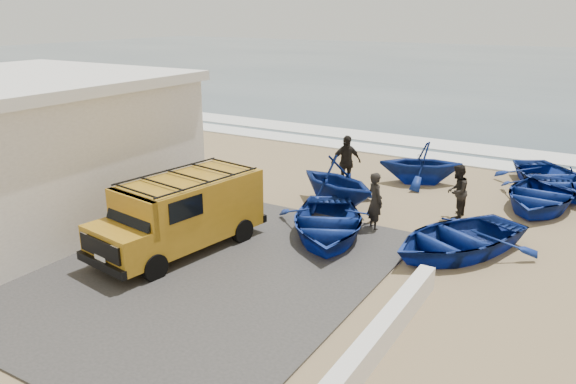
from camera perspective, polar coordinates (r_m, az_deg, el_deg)
The scene contains 17 objects.
ground at distance 15.57m, azimuth -3.98°, elevation -5.26°, with size 160.00×160.00×0.00m, color #927A54.
slab at distance 15.37m, azimuth -14.47°, elevation -6.04°, with size 12.00×10.00×0.05m, color #3F3D3A.
ocean at distance 68.47m, azimuth 24.31°, elevation 11.30°, with size 180.00×88.00×0.01m, color #385166.
surf_line at distance 25.82m, azimuth 11.37°, elevation 3.95°, with size 180.00×1.60×0.06m, color white.
surf_wash at distance 28.14m, azimuth 13.11°, elevation 4.96°, with size 180.00×2.20×0.04m, color white.
building at distance 18.91m, azimuth -26.91°, elevation 3.90°, with size 8.40×9.40×4.30m.
parapet at distance 10.98m, azimuth 9.09°, elevation -14.53°, with size 0.35×6.00×0.55m, color silver.
van at distance 15.03m, azimuth -10.67°, elevation -1.93°, with size 2.55×4.97×2.03m.
boat_near_left at distance 15.86m, azimuth 3.97°, elevation -3.12°, with size 2.99×4.19×0.87m, color navy.
boat_near_right at distance 15.42m, azimuth 16.75°, elevation -4.52°, with size 3.00×4.19×0.87m, color navy.
boat_mid_left at distance 18.36m, azimuth 4.96°, elevation 1.12°, with size 2.72×3.15×1.66m, color navy.
boat_mid_right at distance 19.94m, azimuth 24.24°, elevation -0.23°, with size 3.05×4.28×0.89m, color navy.
boat_far_left at distance 21.26m, azimuth 13.35°, elevation 2.93°, with size 2.58×2.99×1.58m, color navy.
boat_far_right at distance 22.02m, azimuth 25.33°, elevation 1.27°, with size 3.13×4.38×0.91m, color navy.
fisherman_front at distance 16.44m, azimuth 8.85°, elevation -0.94°, with size 0.63×0.41×1.73m, color black.
fisherman_middle at distance 17.96m, azimuth 16.80°, elevation 0.06°, with size 0.82×0.64×1.68m, color black.
fisherman_back at distance 20.07m, azimuth 5.90°, elevation 3.01°, with size 1.15×0.48×1.96m, color black.
Camera 1 is at (8.24, -11.70, 6.13)m, focal length 35.00 mm.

